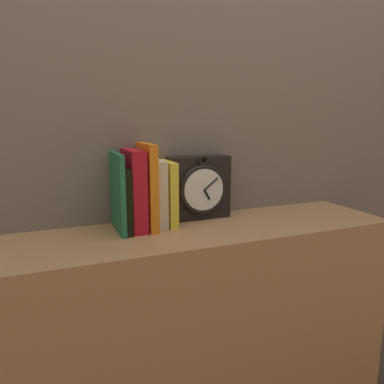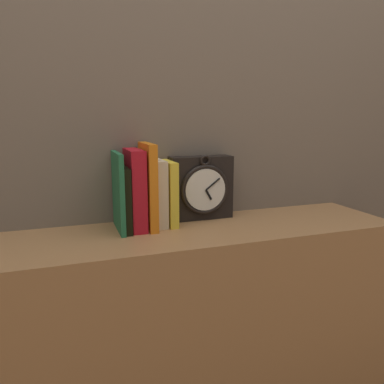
{
  "view_description": "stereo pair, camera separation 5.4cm",
  "coord_description": "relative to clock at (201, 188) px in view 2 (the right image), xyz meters",
  "views": [
    {
      "loc": [
        -0.38,
        -0.93,
        1.22
      ],
      "look_at": [
        0.0,
        0.0,
        1.02
      ],
      "focal_mm": 35.0,
      "sensor_mm": 36.0,
      "label": 1
    },
    {
      "loc": [
        -0.33,
        -0.94,
        1.22
      ],
      "look_at": [
        0.0,
        0.0,
        1.02
      ],
      "focal_mm": 35.0,
      "sensor_mm": 36.0,
      "label": 2
    }
  ],
  "objects": [
    {
      "name": "book_slot4_cream",
      "position": [
        -0.14,
        -0.02,
        -0.0
      ],
      "size": [
        0.03,
        0.12,
        0.19
      ],
      "color": "beige",
      "rests_on": "bookshelf"
    },
    {
      "name": "bookshelf",
      "position": [
        -0.07,
        -0.11,
        -0.55
      ],
      "size": [
        1.2,
        0.3,
        0.92
      ],
      "color": "#A87547",
      "rests_on": "ground_plane"
    },
    {
      "name": "book_slot5_yellow",
      "position": [
        -0.11,
        -0.03,
        -0.0
      ],
      "size": [
        0.02,
        0.12,
        0.19
      ],
      "color": "yellow",
      "rests_on": "bookshelf"
    },
    {
      "name": "book_slot0_green",
      "position": [
        -0.26,
        -0.04,
        0.01
      ],
      "size": [
        0.01,
        0.15,
        0.22
      ],
      "color": "#246B43",
      "rests_on": "bookshelf"
    },
    {
      "name": "clock",
      "position": [
        0.0,
        0.0,
        0.0
      ],
      "size": [
        0.19,
        0.08,
        0.2
      ],
      "color": "black",
      "rests_on": "bookshelf"
    },
    {
      "name": "book_slot1_black",
      "position": [
        -0.24,
        -0.04,
        -0.01
      ],
      "size": [
        0.02,
        0.15,
        0.18
      ],
      "color": "black",
      "rests_on": "bookshelf"
    },
    {
      "name": "wall_back",
      "position": [
        -0.07,
        0.07,
        0.29
      ],
      "size": [
        6.0,
        0.05,
        2.6
      ],
      "color": "#756656",
      "rests_on": "ground_plane"
    },
    {
      "name": "book_slot3_orange",
      "position": [
        -0.17,
        -0.04,
        0.02
      ],
      "size": [
        0.02,
        0.15,
        0.24
      ],
      "color": "orange",
      "rests_on": "bookshelf"
    },
    {
      "name": "book_slot2_red",
      "position": [
        -0.21,
        -0.03,
        0.01
      ],
      "size": [
        0.04,
        0.14,
        0.22
      ],
      "color": "red",
      "rests_on": "bookshelf"
    }
  ]
}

